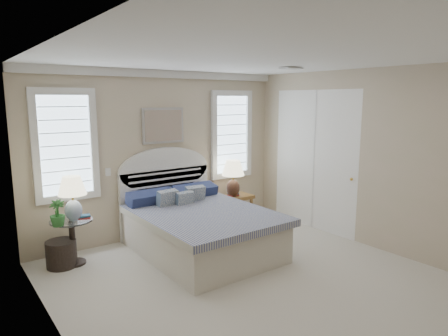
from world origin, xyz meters
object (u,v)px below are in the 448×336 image
side_table_left (72,237)px  nightstand_right (237,203)px  lamp_left (72,193)px  bed (198,226)px  lamp_right (233,174)px  floor_pot (61,254)px

side_table_left → nightstand_right: 2.95m
side_table_left → lamp_left: (0.03, -0.02, 0.61)m
bed → lamp_right: 1.48m
nightstand_right → lamp_right: lamp_right is taller
floor_pot → side_table_left: bearing=-1.2°
floor_pot → lamp_left: lamp_left is taller
nightstand_right → floor_pot: (-3.10, -0.10, -0.20)m
lamp_left → lamp_right: lamp_left is taller
side_table_left → bed: bearing=-19.7°
bed → lamp_left: 1.82m
bed → lamp_left: (-1.62, 0.57, 0.61)m
bed → nightstand_right: 1.47m
bed → side_table_left: (-1.65, 0.59, 0.00)m
lamp_right → floor_pot: bearing=-178.3°
lamp_right → side_table_left: bearing=-178.1°
floor_pot → lamp_left: (0.19, -0.03, 0.82)m
floor_pot → lamp_left: 0.84m
side_table_left → lamp_right: bearing=1.9°
nightstand_right → lamp_left: size_ratio=0.87×
nightstand_right → lamp_right: size_ratio=0.81×
lamp_left → lamp_right: 2.81m
lamp_left → lamp_right: size_ratio=0.93×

